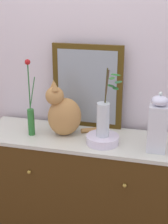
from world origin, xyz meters
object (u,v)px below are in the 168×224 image
Objects in this scene: bowl_porcelain at (103,139)px; jar_lidded_porcelain at (158,124)px; cat_sitting at (63,113)px; mirror_leaning at (87,87)px; vase_glass_clear at (104,117)px; vase_slim_green at (31,114)px; sideboard at (84,191)px.

jar_lidded_porcelain is (0.34, -0.01, 0.15)m from bowl_porcelain.
cat_sitting reaches higher than bowl_porcelain.
mirror_leaning is 1.52× the size of cat_sitting.
cat_sitting is 0.29m from vase_glass_clear.
vase_glass_clear is at bearing 177.27° from jar_lidded_porcelain.
mirror_leaning is 2.78× the size of bowl_porcelain.
vase_slim_green reaches higher than bowl_porcelain.
sideboard is 6.70× the size of bowl_porcelain.
cat_sitting is at bearing 179.03° from sideboard.
vase_slim_green is 0.50m from vase_glass_clear.
mirror_leaning is 1.13× the size of vase_slim_green.
vase_glass_clear is at bearing -12.05° from cat_sitting.
jar_lidded_porcelain is at bearing -7.06° from cat_sitting.
mirror_leaning is 1.56× the size of jar_lidded_porcelain.
mirror_leaning is at bearing 151.82° from jar_lidded_porcelain.
vase_glass_clear is (0.29, -0.06, 0.02)m from cat_sitting.
cat_sitting is at bearing 167.95° from vase_glass_clear.
cat_sitting is 0.75× the size of vase_slim_green.
mirror_leaning reaches higher than sideboard.
vase_glass_clear is (0.14, -0.06, 0.61)m from sideboard.
cat_sitting reaches higher than jar_lidded_porcelain.
vase_slim_green is (-0.33, -0.24, -0.15)m from mirror_leaning.
vase_slim_green is at bearing 178.61° from bowl_porcelain.
mirror_leaning is 1.33× the size of vase_glass_clear.
cat_sitting is at bearing -121.07° from mirror_leaning.
cat_sitting reaches higher than sideboard.
cat_sitting is (-0.12, -0.19, -0.14)m from mirror_leaning.
mirror_leaning is at bearing 123.61° from vase_glass_clear.
sideboard is at bearing 171.13° from jar_lidded_porcelain.
vase_slim_green is at bearing 178.22° from jar_lidded_porcelain.
mirror_leaning reaches higher than jar_lidded_porcelain.
jar_lidded_porcelain reaches higher than bowl_porcelain.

